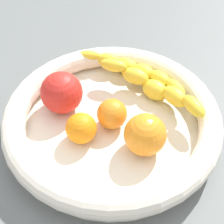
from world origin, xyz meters
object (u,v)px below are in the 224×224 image
at_px(banana_draped_right, 133,69).
at_px(tomato_red, 62,93).
at_px(banana_draped_left, 154,87).
at_px(orange_mid_right, 145,135).
at_px(orange_mid_left, 81,128).
at_px(orange_front, 112,112).
at_px(fruit_bowl, 112,120).

height_order(banana_draped_right, tomato_red, tomato_red).
xyz_separation_m(banana_draped_left, tomato_red, (0.15, -0.07, 0.01)).
xyz_separation_m(banana_draped_right, orange_mid_right, (0.08, 0.15, 0.01)).
bearing_deg(orange_mid_left, orange_front, -175.50).
bearing_deg(orange_front, fruit_bowl, 59.78).
relative_size(fruit_bowl, tomato_red, 4.98).
distance_m(orange_mid_left, orange_mid_right, 0.10).
bearing_deg(banana_draped_left, fruit_bowl, 7.22).
distance_m(banana_draped_left, orange_mid_right, 0.11).
height_order(orange_mid_left, tomato_red, tomato_red).
distance_m(banana_draped_right, orange_mid_right, 0.17).
bearing_deg(banana_draped_left, orange_mid_right, 45.92).
bearing_deg(orange_mid_left, banana_draped_left, -175.39).
height_order(banana_draped_left, orange_mid_right, orange_mid_right).
relative_size(banana_draped_right, orange_front, 4.08).
height_order(orange_front, orange_mid_left, same).
bearing_deg(orange_mid_right, banana_draped_left, -134.08).
distance_m(banana_draped_left, orange_mid_left, 0.15).
relative_size(fruit_bowl, orange_front, 7.15).
xyz_separation_m(banana_draped_left, orange_front, (0.09, 0.01, -0.00)).
bearing_deg(banana_draped_left, orange_mid_left, 4.61).
xyz_separation_m(fruit_bowl, tomato_red, (0.05, -0.08, 0.03)).
height_order(banana_draped_right, orange_mid_left, orange_mid_left).
height_order(orange_mid_right, tomato_red, tomato_red).
xyz_separation_m(orange_front, orange_mid_right, (-0.01, 0.07, 0.01)).
bearing_deg(orange_mid_right, banana_draped_right, -118.69).
xyz_separation_m(orange_mid_left, orange_mid_right, (-0.07, 0.07, 0.01)).
bearing_deg(orange_front, banana_draped_left, -175.32).
distance_m(banana_draped_left, tomato_red, 0.16).
bearing_deg(orange_mid_right, orange_front, -79.86).
distance_m(fruit_bowl, orange_front, 0.01).
xyz_separation_m(fruit_bowl, orange_mid_right, (-0.02, 0.07, 0.02)).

